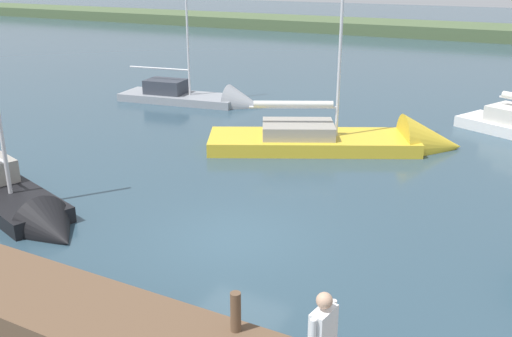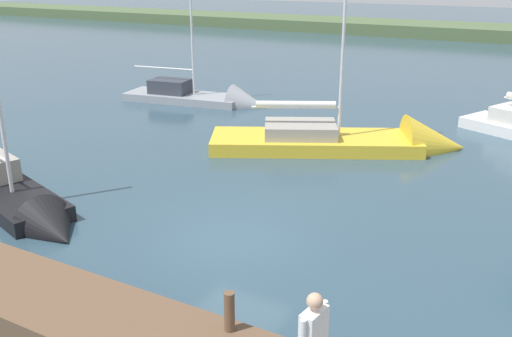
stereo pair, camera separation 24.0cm
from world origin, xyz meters
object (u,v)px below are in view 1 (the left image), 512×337
at_px(mooring_post_near, 236,312).
at_px(sailboat_inner_slip, 16,205).
at_px(sailboat_mid_channel, 362,144).
at_px(sailboat_far_left, 205,101).

relative_size(mooring_post_near, sailboat_inner_slip, 0.10).
xyz_separation_m(mooring_post_near, sailboat_mid_channel, (2.07, -13.43, -0.92)).
relative_size(sailboat_mid_channel, sailboat_inner_slip, 1.50).
bearing_deg(sailboat_far_left, mooring_post_near, -64.34).
height_order(sailboat_mid_channel, sailboat_far_left, sailboat_mid_channel).
bearing_deg(sailboat_mid_channel, sailboat_inner_slip, -150.86).
distance_m(sailboat_mid_channel, sailboat_far_left, 10.33).
height_order(sailboat_inner_slip, sailboat_far_left, sailboat_far_left).
bearing_deg(sailboat_mid_channel, mooring_post_near, -108.33).
bearing_deg(sailboat_inner_slip, mooring_post_near, -0.14).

